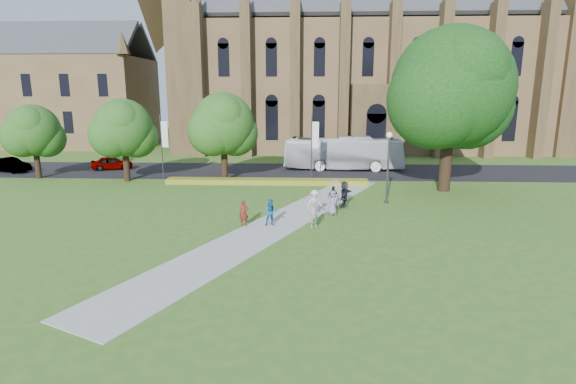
{
  "coord_description": "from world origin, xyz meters",
  "views": [
    {
      "loc": [
        1.65,
        -26.07,
        7.97
      ],
      "look_at": [
        0.38,
        2.7,
        1.6
      ],
      "focal_mm": 28.0,
      "sensor_mm": 36.0,
      "label": 1
    }
  ],
  "objects_px": {
    "large_tree": "(451,88)",
    "car_0": "(112,163)",
    "tour_coach": "(343,153)",
    "car_1": "(10,165)",
    "streetlamp": "(388,159)",
    "pedestrian_0": "(244,213)"
  },
  "relations": [
    {
      "from": "tour_coach",
      "to": "pedestrian_0",
      "type": "height_order",
      "value": "tour_coach"
    },
    {
      "from": "car_0",
      "to": "pedestrian_0",
      "type": "distance_m",
      "value": 26.19
    },
    {
      "from": "tour_coach",
      "to": "car_1",
      "type": "xyz_separation_m",
      "value": [
        -34.29,
        -3.08,
        -1.01
      ]
    },
    {
      "from": "tour_coach",
      "to": "car_1",
      "type": "bearing_deg",
      "value": 97.12
    },
    {
      "from": "tour_coach",
      "to": "car_1",
      "type": "height_order",
      "value": "tour_coach"
    },
    {
      "from": "tour_coach",
      "to": "car_0",
      "type": "height_order",
      "value": "tour_coach"
    },
    {
      "from": "pedestrian_0",
      "to": "large_tree",
      "type": "bearing_deg",
      "value": 27.65
    },
    {
      "from": "large_tree",
      "to": "streetlamp",
      "type": "bearing_deg",
      "value": -140.71
    },
    {
      "from": "large_tree",
      "to": "car_1",
      "type": "height_order",
      "value": "large_tree"
    },
    {
      "from": "streetlamp",
      "to": "car_1",
      "type": "xyz_separation_m",
      "value": [
        -36.39,
        11.6,
        -2.55
      ]
    },
    {
      "from": "tour_coach",
      "to": "car_0",
      "type": "xyz_separation_m",
      "value": [
        -24.47,
        -1.1,
        -1.03
      ]
    },
    {
      "from": "tour_coach",
      "to": "car_0",
      "type": "relative_size",
      "value": 3.02
    },
    {
      "from": "streetlamp",
      "to": "car_0",
      "type": "relative_size",
      "value": 1.27
    },
    {
      "from": "tour_coach",
      "to": "car_1",
      "type": "relative_size",
      "value": 2.82
    },
    {
      "from": "large_tree",
      "to": "car_0",
      "type": "distance_m",
      "value": 34.2
    },
    {
      "from": "large_tree",
      "to": "car_0",
      "type": "xyz_separation_m",
      "value": [
        -32.07,
        9.09,
        -7.64
      ]
    },
    {
      "from": "large_tree",
      "to": "tour_coach",
      "type": "xyz_separation_m",
      "value": [
        -7.6,
        10.18,
        -6.61
      ]
    },
    {
      "from": "streetlamp",
      "to": "pedestrian_0",
      "type": "relative_size",
      "value": 3.3
    },
    {
      "from": "large_tree",
      "to": "tour_coach",
      "type": "distance_m",
      "value": 14.32
    },
    {
      "from": "car_0",
      "to": "streetlamp",
      "type": "bearing_deg",
      "value": -135.65
    },
    {
      "from": "car_0",
      "to": "car_1",
      "type": "bearing_deg",
      "value": 82.87
    },
    {
      "from": "car_1",
      "to": "pedestrian_0",
      "type": "bearing_deg",
      "value": -106.94
    }
  ]
}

